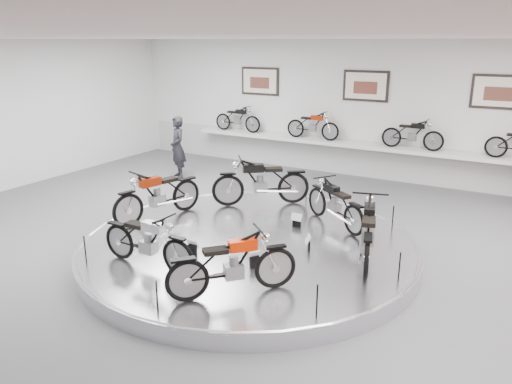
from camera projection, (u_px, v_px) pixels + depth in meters
The scene contains 20 objects.
floor at pixel (240, 260), 9.38m from camera, with size 16.00×16.00×0.00m, color #545457.
ceiling at pixel (238, 38), 8.21m from camera, with size 16.00×16.00×0.00m, color white.
wall_back at pixel (365, 110), 14.60m from camera, with size 16.00×16.00×0.00m, color silver.
dado_band at pixel (361, 159), 15.01m from camera, with size 15.68×0.04×1.10m, color #BCBCBA.
display_platform at pixel (248, 247), 9.58m from camera, with size 6.40×6.40×0.30m, color silver.
platform_rim at pixel (248, 241), 9.55m from camera, with size 6.40×6.40×0.10m, color #B2B2BA.
shelf at pixel (359, 145), 14.65m from camera, with size 11.00×0.55×0.10m, color silver.
poster_left at pixel (260, 81), 16.03m from camera, with size 1.35×0.06×0.88m, color white.
poster_center at pixel (366, 86), 14.37m from camera, with size 1.35×0.06×0.88m, color white.
poster_right at pixel (499, 92), 12.70m from camera, with size 1.35×0.06×0.88m, color white.
shelf_bike_a at pixel (238, 120), 16.52m from camera, with size 1.22×0.42×0.73m, color black, non-canonical shape.
shelf_bike_b at pixel (313, 127), 15.24m from camera, with size 1.22×0.42×0.73m, color maroon, non-canonical shape.
shelf_bike_c at pixel (412, 136), 13.81m from camera, with size 1.22×0.42×0.73m, color black, non-canonical shape.
bike_a at pixel (368, 230), 8.53m from camera, with size 1.85×0.65×1.09m, color black, non-canonical shape.
bike_b at pixel (335, 203), 10.18m from camera, with size 1.62×0.57×0.95m, color black, non-canonical shape.
bike_c at pixel (261, 181), 11.44m from camera, with size 1.92×0.68×1.13m, color black, non-canonical shape.
bike_d at pixel (158, 194), 10.54m from camera, with size 1.85×0.65×1.09m, color maroon, non-canonical shape.
bike_e at pixel (147, 240), 8.28m from camera, with size 1.63×0.57×0.96m, color #BCBCC1, non-canonical shape.
bike_f at pixel (232, 264), 7.35m from camera, with size 1.71×0.60×1.00m, color red, non-canonical shape.
visitor at pixel (178, 147), 14.80m from camera, with size 0.67×0.44×1.83m, color black.
Camera 1 is at (4.53, -7.31, 3.96)m, focal length 35.00 mm.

